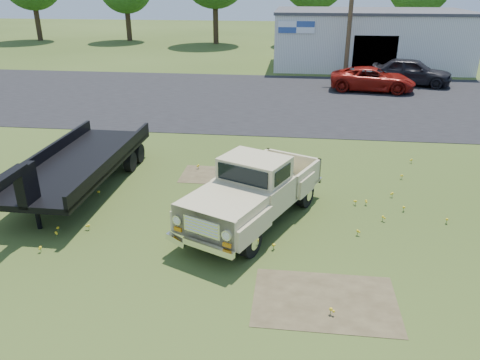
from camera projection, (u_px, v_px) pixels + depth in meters
The scene contains 10 objects.
ground at pixel (264, 227), 12.70m from camera, with size 140.00×140.00×0.00m, color #314516.
asphalt_lot at pixel (283, 99), 26.39m from camera, with size 90.00×14.00×0.02m, color black.
dirt_patch_a at pixel (325, 301), 9.80m from camera, with size 3.00×2.00×0.01m, color #4A3E27.
dirt_patch_b at pixel (214, 175), 16.12m from camera, with size 2.20×1.60×0.01m, color #4A3E27.
commercial_building at pixel (368, 38), 35.85m from camera, with size 14.20×8.20×4.15m.
utility_pole_mid at pixel (351, 7), 30.53m from camera, with size 1.60×0.30×9.00m.
vintage_pickup_truck at pixel (254, 190), 12.68m from camera, with size 2.04×5.23×1.90m, color tan, non-canonical shape.
flatbed_trailer at pixel (80, 159), 14.78m from camera, with size 2.42×7.25×1.98m, color black, non-canonical shape.
red_pickup at pixel (373, 79), 28.14m from camera, with size 2.30×4.98×1.38m, color maroon.
dark_sedan at pixel (411, 72), 29.71m from camera, with size 1.97×4.89×1.67m, color black.
Camera 1 is at (0.69, -11.17, 6.19)m, focal length 35.00 mm.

